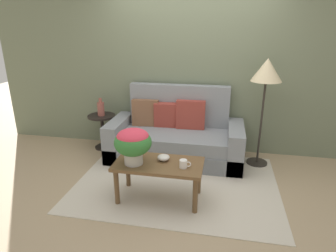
{
  "coord_description": "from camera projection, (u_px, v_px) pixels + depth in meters",
  "views": [
    {
      "loc": [
        0.52,
        -3.33,
        1.94
      ],
      "look_at": [
        -0.15,
        0.08,
        0.71
      ],
      "focal_mm": 31.12,
      "sensor_mm": 36.0,
      "label": 1
    }
  ],
  "objects": [
    {
      "name": "coffee_mug",
      "position": [
        184.0,
        164.0,
        3.14
      ],
      "size": [
        0.13,
        0.08,
        0.09
      ],
      "color": "white",
      "rests_on": "coffee_table"
    },
    {
      "name": "snack_bowl",
      "position": [
        163.0,
        157.0,
        3.3
      ],
      "size": [
        0.14,
        0.14,
        0.07
      ],
      "color": "silver",
      "rests_on": "coffee_table"
    },
    {
      "name": "wall_back",
      "position": [
        191.0,
        66.0,
        4.44
      ],
      "size": [
        6.4,
        0.12,
        2.66
      ],
      "primitive_type": "cube",
      "color": "slate",
      "rests_on": "ground"
    },
    {
      "name": "ground_plane",
      "position": [
        178.0,
        180.0,
        3.82
      ],
      "size": [
        14.0,
        14.0,
        0.0
      ],
      "primitive_type": "plane",
      "color": "tan"
    },
    {
      "name": "area_rug",
      "position": [
        177.0,
        182.0,
        3.75
      ],
      "size": [
        2.52,
        1.86,
        0.01
      ],
      "primitive_type": "cube",
      "color": "beige",
      "rests_on": "ground"
    },
    {
      "name": "side_table",
      "position": [
        102.0,
        125.0,
        4.69
      ],
      "size": [
        0.44,
        0.44,
        0.56
      ],
      "color": "black",
      "rests_on": "ground"
    },
    {
      "name": "couch",
      "position": [
        175.0,
        137.0,
        4.38
      ],
      "size": [
        1.96,
        0.87,
        1.06
      ],
      "color": "slate",
      "rests_on": "ground"
    },
    {
      "name": "floor_lamp",
      "position": [
        266.0,
        76.0,
        3.84
      ],
      "size": [
        0.41,
        0.41,
        1.52
      ],
      "color": "#2D2823",
      "rests_on": "ground"
    },
    {
      "name": "potted_plant",
      "position": [
        133.0,
        142.0,
        3.16
      ],
      "size": [
        0.41,
        0.41,
        0.4
      ],
      "color": "#B7B2A8",
      "rests_on": "coffee_table"
    },
    {
      "name": "table_vase",
      "position": [
        101.0,
        108.0,
        4.58
      ],
      "size": [
        0.11,
        0.11,
        0.28
      ],
      "color": "#934C42",
      "rests_on": "side_table"
    },
    {
      "name": "coffee_table",
      "position": [
        159.0,
        168.0,
        3.29
      ],
      "size": [
        0.99,
        0.51,
        0.46
      ],
      "color": "brown",
      "rests_on": "ground"
    }
  ]
}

